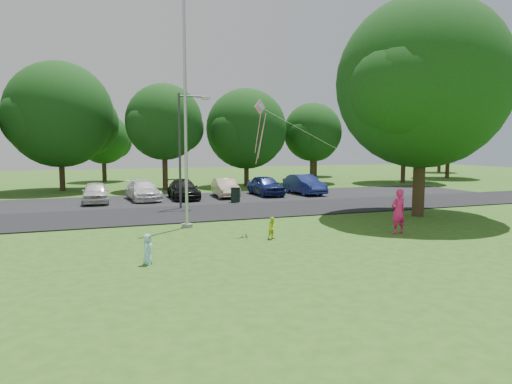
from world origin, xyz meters
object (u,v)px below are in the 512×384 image
object	(u,v)px
big_tree	(422,87)
woman	(398,211)
street_lamp	(184,140)
kite	(263,119)
child_blue	(148,249)
flagpole	(186,135)
child_yellow	(273,228)
trash_can	(235,195)

from	to	relation	value
big_tree	woman	distance (m)	7.88
street_lamp	kite	world-z (taller)	street_lamp
woman	child_blue	size ratio (longest dim) A/B	1.95
kite	flagpole	bearing A→B (deg)	118.92
child_blue	big_tree	bearing A→B (deg)	-43.88
street_lamp	kite	size ratio (longest dim) A/B	1.19
woman	kite	distance (m)	6.88
child_yellow	child_blue	size ratio (longest dim) A/B	0.91
big_tree	woman	size ratio (longest dim) A/B	6.00
street_lamp	trash_can	xyz separation A→B (m)	(3.59, 1.58, -3.50)
child_blue	kite	bearing A→B (deg)	-27.52
woman	child_blue	xyz separation A→B (m)	(-10.50, -1.43, -0.46)
trash_can	child_yellow	xyz separation A→B (m)	(-2.08, -11.32, -0.06)
trash_can	big_tree	bearing A→B (deg)	-49.53
kite	trash_can	bearing A→B (deg)	55.59
trash_can	woman	xyz separation A→B (m)	(3.27, -12.14, 0.44)
flagpole	kite	world-z (taller)	flagpole
flagpole	trash_can	xyz separation A→B (m)	(4.73, 7.57, -3.67)
big_tree	child_blue	distance (m)	16.57
flagpole	child_blue	bearing A→B (deg)	-112.57
big_tree	kite	xyz separation A→B (m)	(-9.17, -1.22, -1.87)
child_yellow	big_tree	bearing A→B (deg)	0.35
street_lamp	child_blue	size ratio (longest dim) A/B	6.90
trash_can	kite	world-z (taller)	kite
child_yellow	kite	xyz separation A→B (m)	(0.20, 1.56, 4.38)
street_lamp	big_tree	distance (m)	13.19
street_lamp	woman	size ratio (longest dim) A/B	3.54
flagpole	street_lamp	bearing A→B (deg)	79.19
trash_can	child_yellow	world-z (taller)	trash_can
flagpole	woman	size ratio (longest dim) A/B	5.31
child_blue	kite	size ratio (longest dim) A/B	0.17
woman	flagpole	bearing A→B (deg)	-32.85
woman	kite	bearing A→B (deg)	-27.86
street_lamp	kite	distance (m)	8.40
woman	kite	size ratio (longest dim) A/B	0.34
flagpole	kite	bearing A→B (deg)	-37.60
woman	child_yellow	bearing A→B (deg)	-11.86
trash_can	child_yellow	bearing A→B (deg)	-100.43
flagpole	child_yellow	distance (m)	5.91
street_lamp	kite	xyz separation A→B (m)	(1.70, -8.18, 0.82)
trash_can	kite	xyz separation A→B (m)	(-1.89, -9.77, 4.32)
flagpole	child_yellow	world-z (taller)	flagpole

